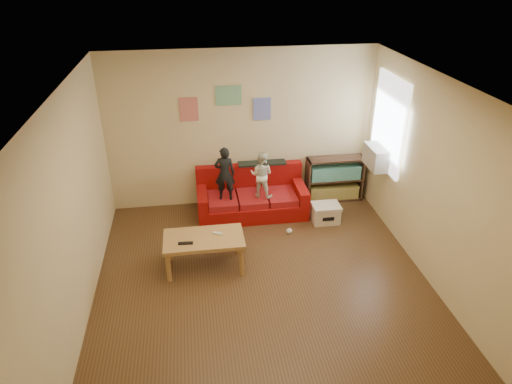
{
  "coord_description": "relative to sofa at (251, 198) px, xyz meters",
  "views": [
    {
      "loc": [
        -0.83,
        -4.75,
        4.02
      ],
      "look_at": [
        0.0,
        0.8,
        1.05
      ],
      "focal_mm": 32.0,
      "sensor_mm": 36.0,
      "label": 1
    }
  ],
  "objects": [
    {
      "name": "room_shell",
      "position": [
        -0.1,
        -2.06,
        1.08
      ],
      "size": [
        4.52,
        5.02,
        2.72
      ],
      "color": "brown",
      "rests_on": "ground"
    },
    {
      "name": "sofa",
      "position": [
        0.0,
        0.0,
        0.0
      ],
      "size": [
        1.83,
        0.84,
        0.81
      ],
      "color": "#930C0A",
      "rests_on": "ground"
    },
    {
      "name": "child_a",
      "position": [
        -0.45,
        -0.16,
        0.57
      ],
      "size": [
        0.36,
        0.26,
        0.91
      ],
      "primitive_type": "imported",
      "rotation": [
        0.0,
        0.0,
        3.0
      ],
      "color": "black",
      "rests_on": "sofa"
    },
    {
      "name": "child_b",
      "position": [
        0.15,
        -0.16,
        0.51
      ],
      "size": [
        0.47,
        0.43,
        0.79
      ],
      "primitive_type": "imported",
      "rotation": [
        0.0,
        0.0,
        2.71
      ],
      "color": "silver",
      "rests_on": "sofa"
    },
    {
      "name": "coffee_table",
      "position": [
        -0.87,
        -1.46,
        0.16
      ],
      "size": [
        1.11,
        0.61,
        0.5
      ],
      "color": "#B78649",
      "rests_on": "ground"
    },
    {
      "name": "remote",
      "position": [
        -1.12,
        -1.58,
        0.24
      ],
      "size": [
        0.2,
        0.07,
        0.02
      ],
      "primitive_type": "cube",
      "rotation": [
        0.0,
        0.0,
        -0.08
      ],
      "color": "black",
      "rests_on": "coffee_table"
    },
    {
      "name": "game_controller",
      "position": [
        -0.67,
        -1.41,
        0.24
      ],
      "size": [
        0.14,
        0.08,
        0.03
      ],
      "primitive_type": "cube",
      "rotation": [
        0.0,
        0.0,
        -0.38
      ],
      "color": "silver",
      "rests_on": "coffee_table"
    },
    {
      "name": "bookshelf",
      "position": [
        1.54,
        0.24,
        0.09
      ],
      "size": [
        1.01,
        0.3,
        0.81
      ],
      "color": "#442C1F",
      "rests_on": "ground"
    },
    {
      "name": "window",
      "position": [
        2.12,
        -0.41,
        1.37
      ],
      "size": [
        0.04,
        1.08,
        1.48
      ],
      "primitive_type": "cube",
      "color": "white",
      "rests_on": "room_shell"
    },
    {
      "name": "ac_unit",
      "position": [
        2.0,
        -0.41,
        0.81
      ],
      "size": [
        0.28,
        0.55,
        0.35
      ],
      "primitive_type": "cube",
      "color": "#B7B2A3",
      "rests_on": "window"
    },
    {
      "name": "artwork_left",
      "position": [
        -0.95,
        0.43,
        1.48
      ],
      "size": [
        0.3,
        0.01,
        0.4
      ],
      "primitive_type": "cube",
      "color": "#D87266",
      "rests_on": "room_shell"
    },
    {
      "name": "artwork_center",
      "position": [
        -0.3,
        0.43,
        1.68
      ],
      "size": [
        0.42,
        0.01,
        0.32
      ],
      "primitive_type": "cube",
      "color": "#72B27F",
      "rests_on": "room_shell"
    },
    {
      "name": "artwork_right",
      "position": [
        0.25,
        0.43,
        1.43
      ],
      "size": [
        0.3,
        0.01,
        0.38
      ],
      "primitive_type": "cube",
      "color": "#727FCC",
      "rests_on": "room_shell"
    },
    {
      "name": "file_box",
      "position": [
        1.18,
        -0.51,
        -0.11
      ],
      "size": [
        0.46,
        0.35,
        0.32
      ],
      "color": "beige",
      "rests_on": "ground"
    },
    {
      "name": "tissue",
      "position": [
        0.5,
        -0.79,
        -0.22
      ],
      "size": [
        0.11,
        0.11,
        0.1
      ],
      "primitive_type": "sphere",
      "rotation": [
        0.0,
        0.0,
        -0.19
      ],
      "color": "silver",
      "rests_on": "ground"
    }
  ]
}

